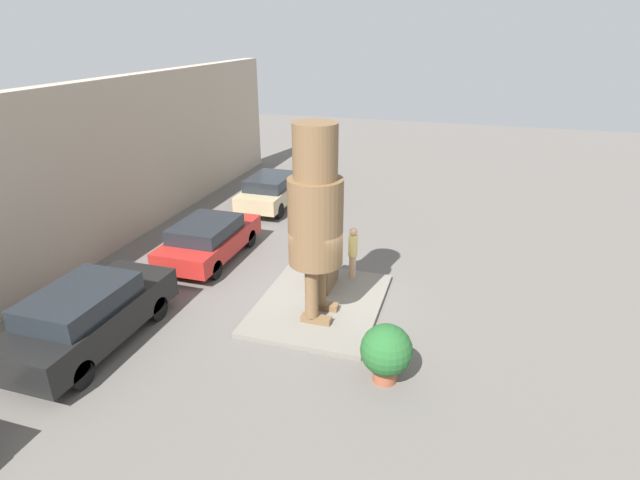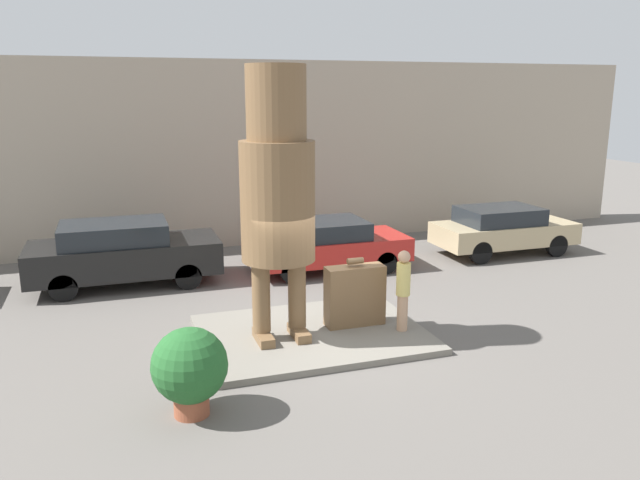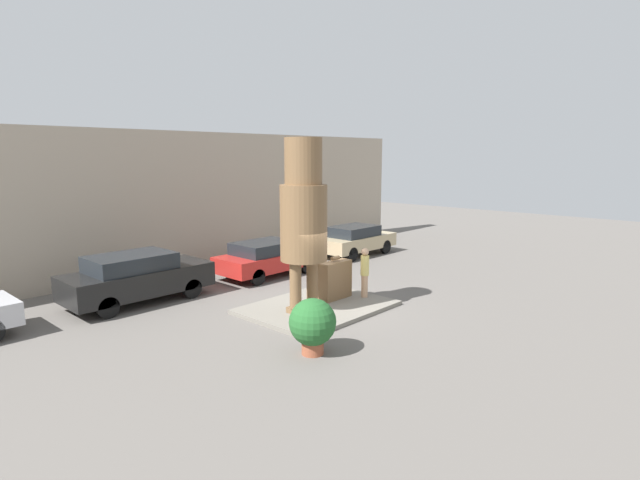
% 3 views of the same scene
% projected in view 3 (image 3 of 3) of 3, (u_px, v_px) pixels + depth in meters
% --- Properties ---
extents(ground_plane, '(60.00, 60.00, 0.00)m').
position_uv_depth(ground_plane, '(318.00, 309.00, 15.22)').
color(ground_plane, '#605B56').
extents(pedestal, '(4.28, 3.28, 0.13)m').
position_uv_depth(pedestal, '(318.00, 307.00, 15.21)').
color(pedestal, slate).
rests_on(pedestal, ground_plane).
extents(building_backdrop, '(28.00, 0.60, 5.59)m').
position_uv_depth(building_backdrop, '(172.00, 201.00, 20.14)').
color(building_backdrop, tan).
rests_on(building_backdrop, ground_plane).
extents(statue_figure, '(1.35, 1.35, 5.00)m').
position_uv_depth(statue_figure, '(304.00, 212.00, 14.15)').
color(statue_figure, brown).
rests_on(statue_figure, pedestal).
extents(giant_suitcase, '(1.18, 0.41, 1.38)m').
position_uv_depth(giant_suitcase, '(335.00, 280.00, 15.82)').
color(giant_suitcase, brown).
rests_on(giant_suitcase, pedestal).
extents(tourist, '(0.27, 0.27, 1.60)m').
position_uv_depth(tourist, '(365.00, 270.00, 15.93)').
color(tourist, tan).
rests_on(tourist, pedestal).
extents(parked_car_black, '(4.53, 1.87, 1.59)m').
position_uv_depth(parked_car_black, '(137.00, 277.00, 15.78)').
color(parked_car_black, black).
rests_on(parked_car_black, ground_plane).
extents(parked_car_red, '(4.12, 1.86, 1.36)m').
position_uv_depth(parked_car_red, '(267.00, 257.00, 19.34)').
color(parked_car_red, '#B2231E').
rests_on(parked_car_red, ground_plane).
extents(parked_car_tan, '(4.09, 1.74, 1.40)m').
position_uv_depth(parked_car_tan, '(355.00, 239.00, 23.27)').
color(parked_car_tan, tan).
rests_on(parked_car_tan, ground_plane).
extents(planter_pot, '(1.12, 1.12, 1.35)m').
position_uv_depth(planter_pot, '(313.00, 323.00, 11.69)').
color(planter_pot, brown).
rests_on(planter_pot, ground_plane).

